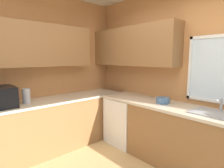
{
  "coord_description": "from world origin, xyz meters",
  "views": [
    {
      "loc": [
        1.37,
        -1.12,
        1.59
      ],
      "look_at": [
        -0.55,
        0.59,
        1.22
      ],
      "focal_mm": 29.23,
      "sensor_mm": 36.0,
      "label": 1
    }
  ],
  "objects_px": {
    "kettle": "(26,96)",
    "sink_assembly": "(216,113)",
    "bowl": "(163,100)",
    "dishwasher": "(126,120)",
    "microwave": "(1,97)"
  },
  "relations": [
    {
      "from": "dishwasher",
      "to": "bowl",
      "type": "relative_size",
      "value": 4.17
    },
    {
      "from": "kettle",
      "to": "bowl",
      "type": "distance_m",
      "value": 2.11
    },
    {
      "from": "microwave",
      "to": "kettle",
      "type": "relative_size",
      "value": 2.08
    },
    {
      "from": "microwave",
      "to": "sink_assembly",
      "type": "xyz_separation_m",
      "value": [
        2.18,
        1.92,
        -0.13
      ]
    },
    {
      "from": "bowl",
      "to": "dishwasher",
      "type": "bearing_deg",
      "value": -177.74
    },
    {
      "from": "microwave",
      "to": "sink_assembly",
      "type": "relative_size",
      "value": 0.86
    },
    {
      "from": "kettle",
      "to": "bowl",
      "type": "xyz_separation_m",
      "value": [
        1.4,
        1.58,
        -0.07
      ]
    },
    {
      "from": "kettle",
      "to": "sink_assembly",
      "type": "distance_m",
      "value": 2.68
    },
    {
      "from": "dishwasher",
      "to": "bowl",
      "type": "bearing_deg",
      "value": 2.26
    },
    {
      "from": "dishwasher",
      "to": "kettle",
      "type": "relative_size",
      "value": 3.69
    },
    {
      "from": "sink_assembly",
      "to": "bowl",
      "type": "distance_m",
      "value": 0.76
    },
    {
      "from": "sink_assembly",
      "to": "bowl",
      "type": "relative_size",
      "value": 2.74
    },
    {
      "from": "dishwasher",
      "to": "kettle",
      "type": "distance_m",
      "value": 1.77
    },
    {
      "from": "dishwasher",
      "to": "bowl",
      "type": "xyz_separation_m",
      "value": [
        0.76,
        0.03,
        0.52
      ]
    },
    {
      "from": "sink_assembly",
      "to": "dishwasher",
      "type": "bearing_deg",
      "value": -178.61
    }
  ]
}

